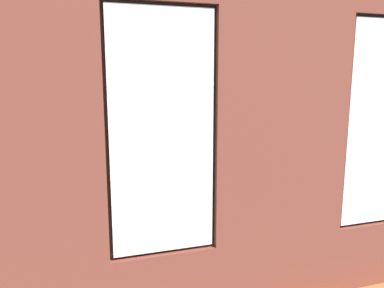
# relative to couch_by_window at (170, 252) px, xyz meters

# --- Properties ---
(ground_plane) EXTENTS (6.90, 6.55, 0.10)m
(ground_plane) POSITION_rel_couch_by_window_xyz_m (-0.90, -2.25, -0.38)
(ground_plane) COLOR brown
(brick_wall_with_windows) EXTENTS (6.30, 0.30, 3.03)m
(brick_wall_with_windows) POSITION_rel_couch_by_window_xyz_m (-0.90, 0.65, 1.15)
(brick_wall_with_windows) COLOR brown
(brick_wall_with_windows) RESTS_ON ground_plane
(couch_by_window) EXTENTS (2.02, 0.87, 0.80)m
(couch_by_window) POSITION_rel_couch_by_window_xyz_m (0.00, 0.00, 0.00)
(couch_by_window) COLOR black
(couch_by_window) RESTS_ON ground_plane
(couch_left) EXTENTS (0.94, 1.85, 0.80)m
(couch_left) POSITION_rel_couch_by_window_xyz_m (-3.35, -1.78, 0.00)
(couch_left) COLOR black
(couch_left) RESTS_ON ground_plane
(coffee_table) EXTENTS (1.55, 0.78, 0.42)m
(coffee_table) POSITION_rel_couch_by_window_xyz_m (-0.67, -2.51, 0.05)
(coffee_table) COLOR #A87547
(coffee_table) RESTS_ON ground_plane
(cup_ceramic) EXTENTS (0.09, 0.09, 0.11)m
(cup_ceramic) POSITION_rel_couch_by_window_xyz_m (-1.09, -2.65, 0.15)
(cup_ceramic) COLOR #4C4C51
(cup_ceramic) RESTS_ON coffee_table
(candle_jar) EXTENTS (0.08, 0.08, 0.13)m
(candle_jar) POSITION_rel_couch_by_window_xyz_m (-0.20, -2.39, 0.16)
(candle_jar) COLOR #B7333D
(candle_jar) RESTS_ON coffee_table
(table_plant_small) EXTENTS (0.17, 0.17, 0.26)m
(table_plant_small) POSITION_rel_couch_by_window_xyz_m (-0.47, -2.61, 0.24)
(table_plant_small) COLOR beige
(table_plant_small) RESTS_ON coffee_table
(remote_silver) EXTENTS (0.18, 0.09, 0.02)m
(remote_silver) POSITION_rel_couch_by_window_xyz_m (-0.67, -2.51, 0.11)
(remote_silver) COLOR #B2B2B7
(remote_silver) RESTS_ON coffee_table
(remote_gray) EXTENTS (0.15, 0.16, 0.02)m
(remote_gray) POSITION_rel_couch_by_window_xyz_m (-0.78, -2.39, 0.11)
(remote_gray) COLOR #59595B
(remote_gray) RESTS_ON coffee_table
(media_console) EXTENTS (1.15, 0.42, 0.46)m
(media_console) POSITION_rel_couch_by_window_xyz_m (1.90, -2.52, -0.10)
(media_console) COLOR black
(media_console) RESTS_ON ground_plane
(tv_flatscreen) EXTENTS (1.09, 0.20, 0.78)m
(tv_flatscreen) POSITION_rel_couch_by_window_xyz_m (1.90, -2.52, 0.52)
(tv_flatscreen) COLOR black
(tv_flatscreen) RESTS_ON media_console
(papasan_chair) EXTENTS (1.09, 1.09, 0.69)m
(papasan_chair) POSITION_rel_couch_by_window_xyz_m (-0.82, -4.28, 0.11)
(papasan_chair) COLOR olive
(papasan_chair) RESTS_ON ground_plane
(potted_plant_foreground_right) EXTENTS (0.84, 0.96, 1.43)m
(potted_plant_foreground_right) POSITION_rel_couch_by_window_xyz_m (1.60, -4.48, 0.29)
(potted_plant_foreground_right) COLOR brown
(potted_plant_foreground_right) RESTS_ON ground_plane
(potted_plant_between_couches) EXTENTS (1.04, 1.04, 1.41)m
(potted_plant_between_couches) POSITION_rel_couch_by_window_xyz_m (-1.47, -0.05, 0.54)
(potted_plant_between_couches) COLOR gray
(potted_plant_between_couches) RESTS_ON ground_plane
(potted_plant_corner_near_left) EXTENTS (0.69, 0.69, 0.92)m
(potted_plant_corner_near_left) POSITION_rel_couch_by_window_xyz_m (-3.50, -4.52, 0.26)
(potted_plant_corner_near_left) COLOR brown
(potted_plant_corner_near_left) RESTS_ON ground_plane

